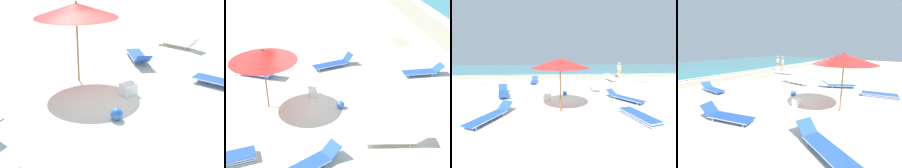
# 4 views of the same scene
# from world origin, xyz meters

# --- Properties ---
(ground_plane) EXTENTS (60.00, 60.00, 0.16)m
(ground_plane) POSITION_xyz_m (0.00, 0.01, -0.08)
(ground_plane) COLOR beige
(beach_umbrella) EXTENTS (2.67, 2.67, 2.63)m
(beach_umbrella) POSITION_xyz_m (-0.03, -1.76, 2.33)
(beach_umbrella) COLOR olive
(beach_umbrella) RESTS_ON ground_plane
(sun_lounger_near_water_left) EXTENTS (1.12, 2.14, 0.60)m
(sun_lounger_near_water_left) POSITION_xyz_m (-5.81, -3.02, 0.22)
(sun_lounger_near_water_left) COLOR white
(sun_lounger_near_water_left) RESTS_ON ground_plane
(sun_lounger_mid_beach_pair_b) EXTENTS (1.47, 2.28, 0.52)m
(sun_lounger_mid_beach_pair_b) POSITION_xyz_m (-3.02, -2.42, 0.21)
(sun_lounger_mid_beach_pair_b) COLOR blue
(sun_lounger_mid_beach_pair_b) RESTS_ON ground_plane
(beach_ball) EXTENTS (0.32, 0.32, 0.32)m
(beach_ball) POSITION_xyz_m (0.42, 1.22, 0.16)
(beach_ball) COLOR blue
(beach_ball) RESTS_ON ground_plane
(cooler_box) EXTENTS (0.53, 0.40, 0.37)m
(cooler_box) POSITION_xyz_m (-0.73, 0.12, 0.19)
(cooler_box) COLOR white
(cooler_box) RESTS_ON ground_plane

